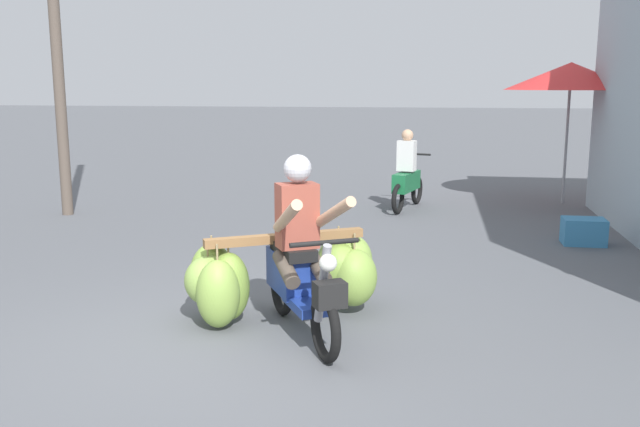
{
  "coord_description": "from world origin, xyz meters",
  "views": [
    {
      "loc": [
        1.75,
        -5.1,
        2.16
      ],
      "look_at": [
        0.67,
        1.5,
        0.9
      ],
      "focal_mm": 38.6,
      "sensor_mm": 36.0,
      "label": 1
    }
  ],
  "objects_px": {
    "motorbike_distant_ahead_left": "(407,177)",
    "utility_pole": "(54,5)",
    "market_umbrella_near_shop": "(571,76)",
    "produce_crate": "(584,231)",
    "motorbike_main_loaded": "(288,271)"
  },
  "relations": [
    {
      "from": "market_umbrella_near_shop",
      "to": "motorbike_distant_ahead_left",
      "type": "bearing_deg",
      "value": -158.3
    },
    {
      "from": "motorbike_distant_ahead_left",
      "to": "market_umbrella_near_shop",
      "type": "distance_m",
      "value": 3.49
    },
    {
      "from": "motorbike_distant_ahead_left",
      "to": "produce_crate",
      "type": "distance_m",
      "value": 3.4
    },
    {
      "from": "produce_crate",
      "to": "utility_pole",
      "type": "distance_m",
      "value": 8.77
    },
    {
      "from": "motorbike_distant_ahead_left",
      "to": "utility_pole",
      "type": "distance_m",
      "value": 6.43
    },
    {
      "from": "motorbike_main_loaded",
      "to": "utility_pole",
      "type": "distance_m",
      "value": 7.21
    },
    {
      "from": "motorbike_main_loaded",
      "to": "market_umbrella_near_shop",
      "type": "bearing_deg",
      "value": 62.62
    },
    {
      "from": "motorbike_main_loaded",
      "to": "produce_crate",
      "type": "distance_m",
      "value": 4.98
    },
    {
      "from": "motorbike_distant_ahead_left",
      "to": "utility_pole",
      "type": "relative_size",
      "value": 0.23
    },
    {
      "from": "market_umbrella_near_shop",
      "to": "produce_crate",
      "type": "bearing_deg",
      "value": -95.31
    },
    {
      "from": "produce_crate",
      "to": "utility_pole",
      "type": "relative_size",
      "value": 0.08
    },
    {
      "from": "motorbike_distant_ahead_left",
      "to": "market_umbrella_near_shop",
      "type": "height_order",
      "value": "market_umbrella_near_shop"
    },
    {
      "from": "produce_crate",
      "to": "utility_pole",
      "type": "xyz_separation_m",
      "value": [
        -8.11,
        0.88,
        3.21
      ]
    },
    {
      "from": "motorbike_main_loaded",
      "to": "motorbike_distant_ahead_left",
      "type": "xyz_separation_m",
      "value": [
        0.85,
        5.95,
        0.09
      ]
    },
    {
      "from": "utility_pole",
      "to": "produce_crate",
      "type": "bearing_deg",
      "value": -6.21
    }
  ]
}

